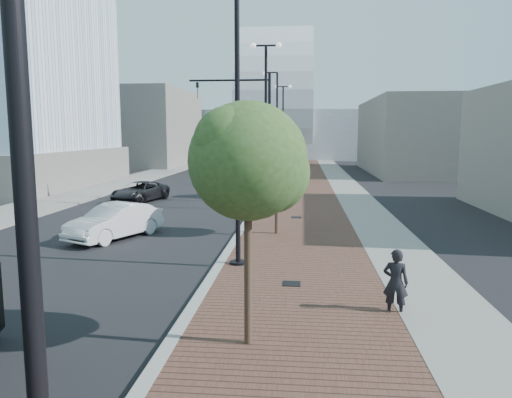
{
  "coord_description": "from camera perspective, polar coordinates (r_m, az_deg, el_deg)",
  "views": [
    {
      "loc": [
        2.65,
        -5.41,
        4.39
      ],
      "look_at": [
        1.0,
        12.0,
        2.0
      ],
      "focal_mm": 34.12,
      "sensor_mm": 36.0,
      "label": 1
    }
  ],
  "objects": [
    {
      "name": "streetlight_0",
      "position": [
        4.0,
        -26.23,
        13.17
      ],
      "size": [
        1.72,
        0.56,
        9.28
      ],
      "color": "black",
      "rests_on": "ground"
    },
    {
      "name": "concrete_strip",
      "position": [
        45.75,
        9.85,
        2.24
      ],
      "size": [
        2.4,
        140.0,
        0.13
      ],
      "primitive_type": "cube",
      "color": "slate",
      "rests_on": "ground"
    },
    {
      "name": "dark_car_mid",
      "position": [
        32.17,
        -13.44,
        0.86
      ],
      "size": [
        3.12,
        4.91,
        1.26
      ],
      "primitive_type": "imported",
      "rotation": [
        0.0,
        0.0,
        -0.24
      ],
      "color": "black",
      "rests_on": "ground"
    },
    {
      "name": "white_sedan",
      "position": [
        21.09,
        -16.2,
        -2.53
      ],
      "size": [
        3.18,
        4.66,
        1.45
      ],
      "primitive_type": "imported",
      "rotation": [
        0.0,
        0.0,
        -0.41
      ],
      "color": "silver",
      "rests_on": "ground"
    },
    {
      "name": "utility_cover_1",
      "position": [
        14.07,
        4.2,
        -9.86
      ],
      "size": [
        0.5,
        0.5,
        0.02
      ],
      "primitive_type": "cube",
      "color": "black",
      "rests_on": "sidewalk"
    },
    {
      "name": "curb",
      "position": [
        45.69,
        2.07,
        2.35
      ],
      "size": [
        0.3,
        140.0,
        0.14
      ],
      "primitive_type": "cube",
      "color": "gray",
      "rests_on": "ground"
    },
    {
      "name": "pedestrian",
      "position": [
        12.3,
        16.05,
        -9.39
      ],
      "size": [
        0.68,
        0.54,
        1.64
      ],
      "primitive_type": "imported",
      "rotation": [
        0.0,
        0.0,
        2.87
      ],
      "color": "black",
      "rests_on": "ground"
    },
    {
      "name": "streetlight_4",
      "position": [
        51.45,
        3.17,
        8.25
      ],
      "size": [
        1.72,
        0.56,
        9.28
      ],
      "color": "black",
      "rests_on": "ground"
    },
    {
      "name": "west_sidewalk",
      "position": [
        48.22,
        -13.55,
        2.42
      ],
      "size": [
        4.0,
        140.0,
        0.12
      ],
      "primitive_type": "cube",
      "color": "slate",
      "rests_on": "ground"
    },
    {
      "name": "streetlight_2",
      "position": [
        27.49,
        1.15,
        8.68
      ],
      "size": [
        1.72,
        0.56,
        9.28
      ],
      "color": "black",
      "rests_on": "ground"
    },
    {
      "name": "streetlight_1",
      "position": [
        15.56,
        -2.6,
        7.6
      ],
      "size": [
        1.44,
        0.56,
        9.21
      ],
      "color": "black",
      "rests_on": "ground"
    },
    {
      "name": "commercial_block_nw",
      "position": [
        69.22,
        -13.82,
        8.07
      ],
      "size": [
        14.0,
        20.0,
        10.0
      ],
      "primitive_type": "cube",
      "color": "slate",
      "rests_on": "ground"
    },
    {
      "name": "tree_3",
      "position": [
        44.45,
        4.15,
        6.56
      ],
      "size": [
        2.33,
        2.27,
        4.61
      ],
      "color": "#382619",
      "rests_on": "ground"
    },
    {
      "name": "convention_center",
      "position": [
        90.54,
        2.51,
        8.8
      ],
      "size": [
        50.0,
        30.0,
        50.0
      ],
      "color": "#A5A9AF",
      "rests_on": "ground"
    },
    {
      "name": "sidewalk",
      "position": [
        45.62,
        6.47,
        2.29
      ],
      "size": [
        7.0,
        140.0,
        0.12
      ],
      "primitive_type": "cube",
      "color": "#4C2D23",
      "rests_on": "ground"
    },
    {
      "name": "traffic_mast",
      "position": [
        30.55,
        -0.12,
        8.9
      ],
      "size": [
        5.09,
        0.2,
        8.0
      ],
      "color": "black",
      "rests_on": "ground"
    },
    {
      "name": "tree_1",
      "position": [
        20.49,
        2.61,
        4.63
      ],
      "size": [
        2.31,
        2.24,
        4.4
      ],
      "color": "#382619",
      "rests_on": "ground"
    },
    {
      "name": "dark_car_far",
      "position": [
        57.71,
        -1.3,
        4.08
      ],
      "size": [
        2.64,
        4.83,
        1.33
      ],
      "primitive_type": "imported",
      "rotation": [
        0.0,
        0.0,
        0.18
      ],
      "color": "black",
      "rests_on": "ground"
    },
    {
      "name": "tree_2",
      "position": [
        32.45,
        3.67,
        7.0
      ],
      "size": [
        2.23,
        2.16,
        5.05
      ],
      "color": "#382619",
      "rests_on": "ground"
    },
    {
      "name": "utility_cover_2",
      "position": [
        24.78,
        4.76,
        -2.14
      ],
      "size": [
        0.5,
        0.5,
        0.02
      ],
      "primitive_type": "cube",
      "color": "black",
      "rests_on": "sidewalk"
    },
    {
      "name": "streetlight_3",
      "position": [
        39.46,
        2.3,
        7.71
      ],
      "size": [
        1.44,
        0.56,
        9.21
      ],
      "color": "black",
      "rests_on": "ground"
    },
    {
      "name": "tree_0",
      "position": [
        9.5,
        -0.67,
        4.38
      ],
      "size": [
        2.39,
        2.34,
        5.01
      ],
      "color": "#382619",
      "rests_on": "ground"
    },
    {
      "name": "commercial_block_ne",
      "position": [
        56.99,
        19.11,
        6.97
      ],
      "size": [
        12.0,
        22.0,
        8.0
      ],
      "primitive_type": "cube",
      "color": "#625E58",
      "rests_on": "ground"
    }
  ]
}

